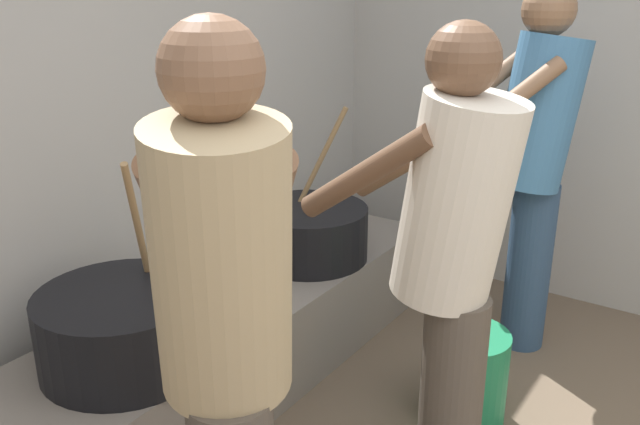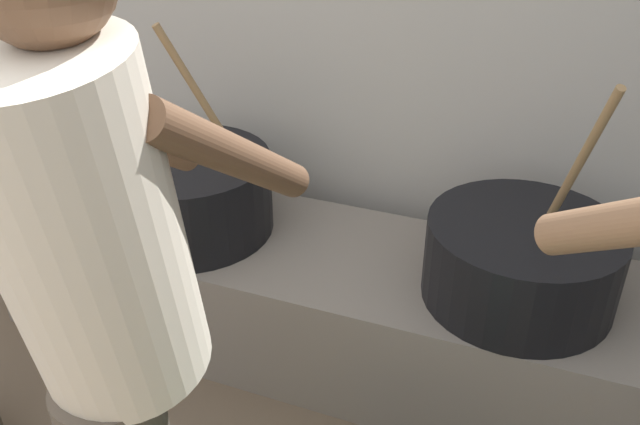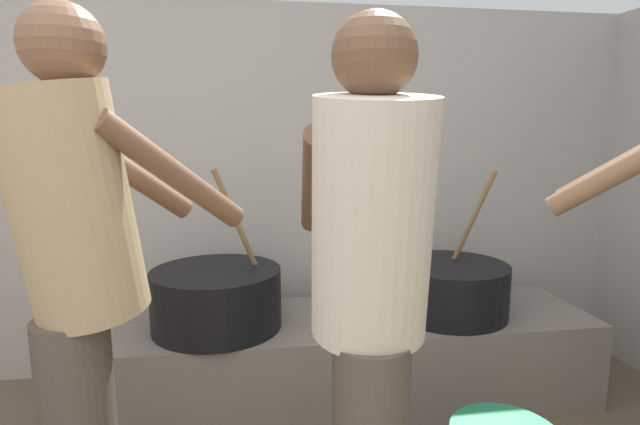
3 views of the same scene
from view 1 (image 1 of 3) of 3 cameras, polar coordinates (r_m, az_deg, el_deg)
name	(u,v)px [view 1 (image 1 of 3)]	position (r m, az deg, el deg)	size (l,w,h in m)	color
hearth_ledge	(228,344)	(2.89, -7.74, -10.95)	(2.42, 0.60, 0.41)	slate
cooking_pot_main	(124,328)	(2.38, -16.23, -9.37)	(0.57, 0.57, 0.72)	black
cooking_pot_secondary	(309,232)	(3.12, -0.97, -1.69)	(0.55, 0.55, 0.70)	black
cook_in_cream_shirt	(452,254)	(2.03, 11.08, -3.43)	(0.38, 0.68, 1.55)	#4C4238
cook_in_tan_shirt	(226,334)	(1.53, -7.98, -10.10)	(0.70, 0.68, 1.60)	#4C4238
cook_in_blue_shirt	(535,152)	(3.06, 17.69, 4.91)	(0.72, 0.68, 1.64)	navy
bucket_green_plastic	(464,375)	(2.77, 12.07, -13.30)	(0.33, 0.33, 0.37)	#1E7A4C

